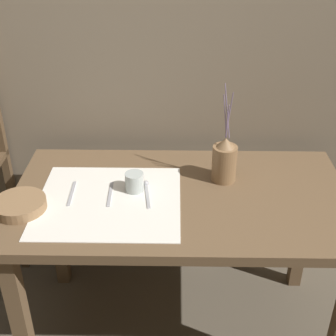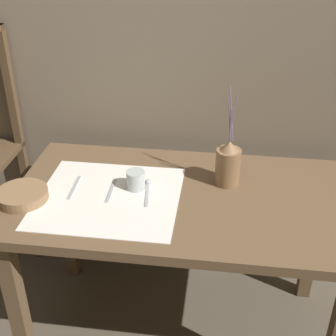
{
  "view_description": "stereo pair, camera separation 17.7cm",
  "coord_description": "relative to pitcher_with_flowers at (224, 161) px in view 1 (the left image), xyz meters",
  "views": [
    {
      "loc": [
        -0.02,
        -1.52,
        1.76
      ],
      "look_at": [
        -0.05,
        0.0,
        0.87
      ],
      "focal_mm": 50.0,
      "sensor_mm": 36.0,
      "label": 1
    },
    {
      "loc": [
        0.15,
        -1.51,
        1.76
      ],
      "look_at": [
        -0.05,
        0.0,
        0.87
      ],
      "focal_mm": 50.0,
      "sensor_mm": 36.0,
      "label": 2
    }
  ],
  "objects": [
    {
      "name": "ground_plane",
      "position": [
        -0.17,
        -0.12,
        -0.84
      ],
      "size": [
        12.0,
        12.0,
        0.0
      ],
      "primitive_type": "plane",
      "color": "brown"
    },
    {
      "name": "stone_wall_back",
      "position": [
        -0.17,
        0.36,
        0.36
      ],
      "size": [
        7.0,
        0.06,
        2.4
      ],
      "color": "#7A6B56",
      "rests_on": "ground_plane"
    },
    {
      "name": "wooden_table",
      "position": [
        -0.17,
        -0.12,
        -0.19
      ],
      "size": [
        1.33,
        0.73,
        0.75
      ],
      "color": "brown",
      "rests_on": "ground_plane"
    },
    {
      "name": "linen_cloth",
      "position": [
        -0.45,
        -0.17,
        -0.09
      ],
      "size": [
        0.55,
        0.5,
        0.0
      ],
      "color": "white",
      "rests_on": "wooden_table"
    },
    {
      "name": "pitcher_with_flowers",
      "position": [
        0.0,
        0.0,
        0.0
      ],
      "size": [
        0.1,
        0.1,
        0.4
      ],
      "color": "olive",
      "rests_on": "wooden_table"
    },
    {
      "name": "wooden_bowl",
      "position": [
        -0.77,
        -0.23,
        -0.07
      ],
      "size": [
        0.2,
        0.2,
        0.04
      ],
      "color": "#8E6B47",
      "rests_on": "wooden_table"
    },
    {
      "name": "glass_tumbler_near",
      "position": [
        -0.36,
        -0.09,
        -0.05
      ],
      "size": [
        0.07,
        0.07,
        0.08
      ],
      "color": "#B7C1BC",
      "rests_on": "wooden_table"
    },
    {
      "name": "fork_outer",
      "position": [
        -0.6,
        -0.12,
        -0.08
      ],
      "size": [
        0.02,
        0.17,
        0.0
      ],
      "color": "#A8A8AD",
      "rests_on": "wooden_table"
    },
    {
      "name": "knife_center",
      "position": [
        -0.45,
        -0.12,
        -0.08
      ],
      "size": [
        0.02,
        0.17,
        0.0
      ],
      "color": "#A8A8AD",
      "rests_on": "wooden_table"
    },
    {
      "name": "spoon_outer",
      "position": [
        -0.31,
        -0.08,
        -0.08
      ],
      "size": [
        0.04,
        0.18,
        0.02
      ],
      "color": "#A8A8AD",
      "rests_on": "wooden_table"
    }
  ]
}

